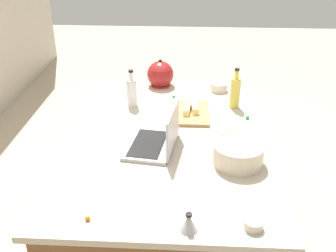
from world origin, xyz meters
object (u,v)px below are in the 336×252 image
(ramekin_medium, at_px, (219,87))
(butter_stick_left, at_px, (195,108))
(kitchen_timer, at_px, (189,223))
(butter_stick_right, at_px, (187,109))
(bottle_vinegar, at_px, (132,92))
(bottle_oil, at_px, (235,92))
(kettle, at_px, (160,75))
(laptop, at_px, (157,140))
(ramekin_small, at_px, (253,224))
(cutting_board, at_px, (191,113))
(mixing_bowl_large, at_px, (238,153))

(ramekin_medium, bearing_deg, butter_stick_left, 155.43)
(ramekin_medium, distance_m, kitchen_timer, 1.34)
(ramekin_medium, bearing_deg, butter_stick_right, 150.97)
(bottle_vinegar, bearing_deg, bottle_oil, -88.47)
(kettle, bearing_deg, bottle_vinegar, 156.24)
(butter_stick_right, bearing_deg, kitchen_timer, -178.90)
(bottle_oil, bearing_deg, bottle_vinegar, 91.53)
(laptop, relative_size, kettle, 1.58)
(bottle_vinegar, bearing_deg, kitchen_timer, -161.64)
(bottle_oil, height_order, butter_stick_left, bottle_oil)
(kettle, relative_size, kitchen_timer, 2.77)
(bottle_oil, bearing_deg, ramekin_small, 178.44)
(bottle_vinegar, bearing_deg, butter_stick_right, -107.94)
(bottle_vinegar, xyz_separation_m, ramekin_small, (-1.03, -0.59, -0.07))
(kitchen_timer, bearing_deg, kettle, 8.32)
(butter_stick_right, distance_m, kitchen_timer, 0.95)
(laptop, height_order, ramekin_small, laptop)
(butter_stick_left, bearing_deg, bottle_vinegar, 76.76)
(kettle, bearing_deg, ramekin_small, -162.11)
(laptop, distance_m, cutting_board, 0.42)
(bottle_vinegar, xyz_separation_m, butter_stick_left, (-0.09, -0.38, -0.06))
(mixing_bowl_large, xyz_separation_m, bottle_vinegar, (0.60, 0.58, 0.04))
(butter_stick_right, xyz_separation_m, kitchen_timer, (-0.95, -0.02, -0.00))
(butter_stick_right, height_order, ramekin_small, butter_stick_right)
(laptop, bearing_deg, mixing_bowl_large, -107.03)
(kettle, height_order, ramekin_medium, kettle)
(bottle_vinegar, bearing_deg, ramekin_small, -150.30)
(bottle_oil, distance_m, ramekin_medium, 0.27)
(mixing_bowl_large, height_order, kitchen_timer, mixing_bowl_large)
(laptop, bearing_deg, butter_stick_right, -20.51)
(butter_stick_right, bearing_deg, ramekin_small, -164.52)
(cutting_board, xyz_separation_m, ramekin_small, (-0.93, -0.23, 0.01))
(cutting_board, distance_m, butter_stick_left, 0.04)
(cutting_board, distance_m, kitchen_timer, 0.96)
(ramekin_medium, relative_size, kitchen_timer, 1.42)
(cutting_board, bearing_deg, butter_stick_left, -58.59)
(bottle_oil, height_order, cutting_board, bottle_oil)
(laptop, xyz_separation_m, cutting_board, (0.38, -0.16, -0.04))
(butter_stick_right, xyz_separation_m, ramekin_small, (-0.93, -0.26, -0.02))
(butter_stick_left, xyz_separation_m, ramekin_small, (-0.94, -0.21, -0.02))
(cutting_board, bearing_deg, ramekin_medium, -26.63)
(laptop, height_order, kettle, laptop)
(mixing_bowl_large, height_order, butter_stick_left, mixing_bowl_large)
(cutting_board, height_order, ramekin_medium, ramekin_medium)
(kettle, height_order, ramekin_small, kettle)
(ramekin_medium, bearing_deg, kitchen_timer, 171.89)
(bottle_vinegar, distance_m, kitchen_timer, 1.12)
(butter_stick_left, bearing_deg, kitchen_timer, 178.42)
(cutting_board, relative_size, ramekin_medium, 2.84)
(mixing_bowl_large, height_order, butter_stick_right, mixing_bowl_large)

